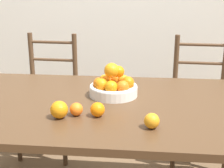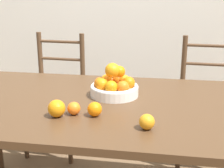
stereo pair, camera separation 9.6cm
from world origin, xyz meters
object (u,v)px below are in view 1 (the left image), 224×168
object	(u,v)px
chair_left	(49,98)
chair_right	(199,103)
orange_loose_1	(152,121)
orange_loose_0	(98,110)
fruit_bowl	(113,86)
orange_loose_2	(76,109)
orange_loose_3	(59,110)

from	to	relation	value
chair_left	chair_right	world-z (taller)	same
orange_loose_1	orange_loose_0	bearing A→B (deg)	157.24
chair_right	fruit_bowl	bearing A→B (deg)	-126.77
orange_loose_0	orange_loose_2	size ratio (longest dim) A/B	1.10
chair_left	orange_loose_2	bearing A→B (deg)	-62.34
orange_loose_2	chair_right	xyz separation A→B (m)	(0.75, 1.03, -0.32)
orange_loose_0	orange_loose_1	distance (m)	0.27
orange_loose_1	chair_right	world-z (taller)	chair_right
fruit_bowl	chair_left	world-z (taller)	chair_left
orange_loose_3	chair_right	size ratio (longest dim) A/B	0.08
orange_loose_0	chair_left	xyz separation A→B (m)	(-0.56, 1.03, -0.33)
fruit_bowl	chair_left	bearing A→B (deg)	129.57
orange_loose_1	orange_loose_2	size ratio (longest dim) A/B	1.08
fruit_bowl	chair_left	xyz separation A→B (m)	(-0.60, 0.73, -0.35)
orange_loose_1	chair_left	bearing A→B (deg)	125.35
fruit_bowl	orange_loose_2	size ratio (longest dim) A/B	4.31
fruit_bowl	orange_loose_1	bearing A→B (deg)	-63.47
orange_loose_2	orange_loose_1	bearing A→B (deg)	-16.86
chair_left	orange_loose_3	bearing A→B (deg)	-66.39
orange_loose_1	orange_loose_3	size ratio (longest dim) A/B	0.82
orange_loose_2	orange_loose_3	bearing A→B (deg)	-152.29
orange_loose_1	orange_loose_2	world-z (taller)	orange_loose_1
fruit_bowl	chair_right	bearing A→B (deg)	50.16
orange_loose_1	chair_left	world-z (taller)	chair_left
fruit_bowl	orange_loose_2	distance (m)	0.33
orange_loose_1	orange_loose_3	xyz separation A→B (m)	(-0.42, 0.07, 0.01)
orange_loose_2	orange_loose_3	distance (m)	0.08
orange_loose_1	orange_loose_3	distance (m)	0.42
orange_loose_1	chair_right	distance (m)	1.25
fruit_bowl	chair_right	distance (m)	1.01
orange_loose_0	chair_right	size ratio (longest dim) A/B	0.07
orange_loose_2	chair_left	world-z (taller)	chair_left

